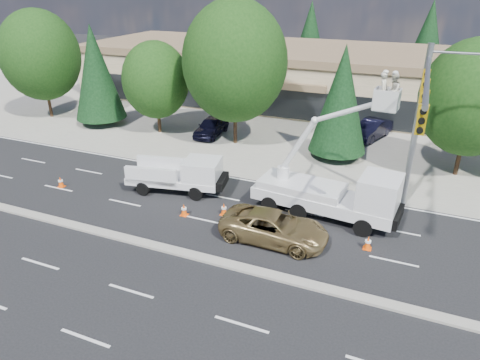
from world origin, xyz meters
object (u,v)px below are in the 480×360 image
at_px(bucket_truck, 338,189).
at_px(minivan, 274,227).
at_px(signal_mast, 420,113).
at_px(utility_pickup, 181,178).

relative_size(bucket_truck, minivan, 1.52).
xyz_separation_m(signal_mast, minivan, (-5.74, -4.24, -5.31)).
bearing_deg(minivan, utility_pickup, 67.45).
distance_m(signal_mast, minivan, 8.90).
height_order(signal_mast, minivan, signal_mast).
relative_size(signal_mast, bucket_truck, 1.25).
relative_size(signal_mast, minivan, 1.90).
bearing_deg(minivan, bucket_truck, -35.05).
xyz_separation_m(bucket_truck, minivan, (-2.41, -3.32, -1.03)).
bearing_deg(signal_mast, utility_pickup, -174.55).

